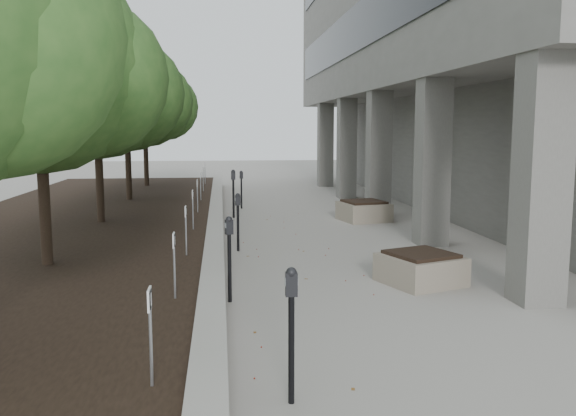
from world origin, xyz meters
TOP-DOWN VIEW (x-y plane):
  - ground at (0.00, 0.00)m, footprint 90.00×90.00m
  - retaining_wall at (-1.82, 9.00)m, footprint 0.39×26.00m
  - planting_bed at (-5.50, 9.00)m, footprint 7.00×26.00m
  - crabapple_tree_2 at (-4.80, 3.00)m, footprint 4.60×4.00m
  - crabapple_tree_3 at (-4.80, 8.00)m, footprint 4.60×4.00m
  - crabapple_tree_4 at (-4.80, 13.00)m, footprint 4.60×4.00m
  - crabapple_tree_5 at (-4.80, 18.00)m, footprint 4.60×4.00m
  - parking_sign_1 at (-2.35, -2.50)m, footprint 0.04×0.22m
  - parking_sign_2 at (-2.35, 0.50)m, footprint 0.04×0.22m
  - parking_sign_3 at (-2.35, 3.50)m, footprint 0.04×0.22m
  - parking_sign_4 at (-2.35, 6.50)m, footprint 0.04×0.22m
  - parking_sign_5 at (-2.35, 9.50)m, footprint 0.04×0.22m
  - parking_sign_6 at (-2.35, 12.50)m, footprint 0.04×0.22m
  - parking_sign_7 at (-2.35, 15.50)m, footprint 0.04×0.22m
  - parking_sign_8 at (-2.35, 18.50)m, footprint 0.04×0.22m
  - parking_meter_1 at (-0.98, -2.17)m, footprint 0.14×0.11m
  - parking_meter_2 at (-1.55, 1.60)m, footprint 0.17×0.14m
  - parking_meter_3 at (-1.29, 5.72)m, footprint 0.15×0.12m
  - parking_meter_4 at (-1.28, 10.98)m, footprint 0.16×0.12m
  - parking_meter_5 at (-0.95, 13.15)m, footprint 0.15×0.12m
  - planter_front at (1.94, 2.39)m, footprint 1.61×1.61m
  - planter_back at (2.68, 9.93)m, footprint 1.59×1.59m
  - berry_scatter at (-0.10, 5.00)m, footprint 3.30×14.10m

SIDE VIEW (x-z plane):
  - ground at x=0.00m, z-range 0.00..0.00m
  - berry_scatter at x=-0.10m, z-range 0.00..0.02m
  - planting_bed at x=-5.50m, z-range 0.00..0.40m
  - retaining_wall at x=-1.82m, z-range 0.00..0.50m
  - planter_front at x=1.94m, z-range 0.00..0.58m
  - planter_back at x=2.68m, z-range 0.00..0.62m
  - parking_meter_5 at x=-0.95m, z-range 0.00..1.35m
  - parking_meter_3 at x=-1.29m, z-range 0.00..1.35m
  - parking_meter_2 at x=-1.55m, z-range 0.00..1.42m
  - parking_meter_1 at x=-0.98m, z-range 0.00..1.44m
  - parking_meter_4 at x=-1.28m, z-range 0.00..1.54m
  - parking_sign_1 at x=-2.35m, z-range 0.40..1.36m
  - parking_sign_2 at x=-2.35m, z-range 0.40..1.36m
  - parking_sign_3 at x=-2.35m, z-range 0.40..1.36m
  - parking_sign_4 at x=-2.35m, z-range 0.40..1.36m
  - parking_sign_5 at x=-2.35m, z-range 0.40..1.36m
  - parking_sign_6 at x=-2.35m, z-range 0.40..1.36m
  - parking_sign_7 at x=-2.35m, z-range 0.40..1.36m
  - parking_sign_8 at x=-2.35m, z-range 0.40..1.36m
  - crabapple_tree_2 at x=-4.80m, z-range 0.40..5.84m
  - crabapple_tree_3 at x=-4.80m, z-range 0.40..5.84m
  - crabapple_tree_4 at x=-4.80m, z-range 0.40..5.84m
  - crabapple_tree_5 at x=-4.80m, z-range 0.40..5.84m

